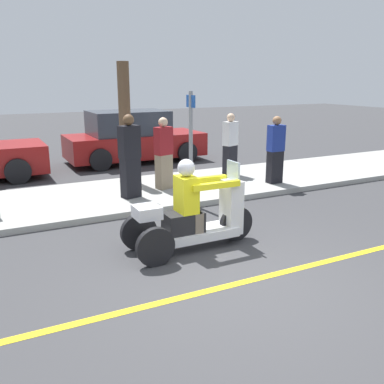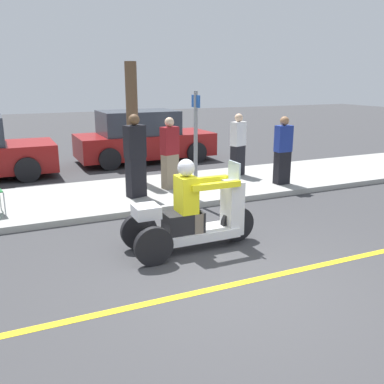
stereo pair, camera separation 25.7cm
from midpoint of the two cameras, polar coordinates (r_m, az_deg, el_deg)
name	(u,v)px [view 2 (the right image)]	position (r m, az deg, el deg)	size (l,w,h in m)	color
ground_plane	(238,284)	(5.67, 7.50, -12.03)	(60.00, 60.00, 0.00)	#38383A
lane_stripe	(235,284)	(5.64, 7.04, -12.11)	(24.00, 0.12, 0.01)	gold
sidewalk_strip	(133,194)	(9.60, -7.07, -0.26)	(28.00, 2.80, 0.12)	#9E9E99
motorcycle_trike	(192,217)	(6.52, 1.19, -3.39)	(2.11, 0.77, 1.42)	black
spectator_end_of_line	(238,146)	(11.07, 6.82, 6.13)	(0.43, 0.34, 1.58)	black
spectator_far_back	(170,155)	(9.65, -2.21, 5.00)	(0.43, 0.33, 1.61)	gray
spectator_mid_group	(283,152)	(10.31, 12.72, 5.25)	(0.38, 0.23, 1.59)	black
spectator_near_curb	(135,158)	(8.98, -6.75, 4.57)	(0.46, 0.35, 1.74)	black
parked_car_lot_center	(143,138)	(13.60, -6.05, 7.20)	(4.21, 2.02, 1.59)	maroon
tree_trunk	(132,123)	(10.43, -7.24, 9.16)	(0.28, 0.28, 2.82)	brown
street_sign	(196,142)	(8.65, 1.35, 6.70)	(0.08, 0.36, 2.20)	gray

